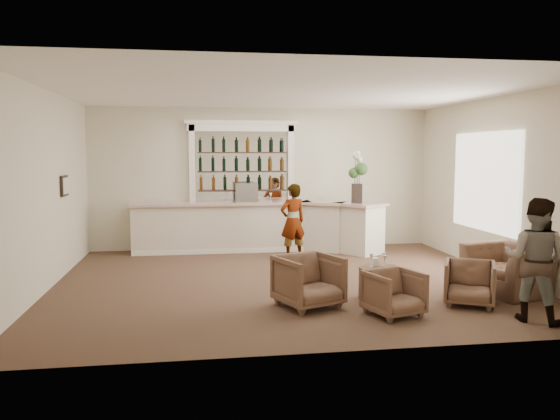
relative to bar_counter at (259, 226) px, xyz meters
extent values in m
plane|color=brown|center=(0.16, -3.00, -0.57)|extent=(8.00, 8.00, 0.00)
cube|color=beige|center=(0.16, 0.50, 1.08)|extent=(8.00, 0.04, 3.30)
cube|color=beige|center=(-3.84, -3.00, 1.08)|extent=(0.04, 7.00, 3.30)
cube|color=beige|center=(4.16, -3.00, 1.08)|extent=(0.04, 7.00, 3.30)
cube|color=white|center=(0.16, -3.00, 2.73)|extent=(8.00, 7.00, 0.04)
cube|color=white|center=(4.13, -2.50, 1.13)|extent=(0.05, 2.40, 1.90)
cube|color=black|center=(-3.81, -1.80, 1.08)|extent=(0.04, 0.46, 0.38)
cube|color=beige|center=(-3.78, -1.80, 1.08)|extent=(0.01, 0.38, 0.30)
cube|color=white|center=(-0.84, 0.15, -0.03)|extent=(4.00, 0.70, 1.08)
cube|color=beige|center=(-0.84, 0.13, 0.54)|extent=(4.10, 0.82, 0.06)
cube|color=white|center=(1.51, -0.08, -0.03)|extent=(1.12, 1.04, 1.08)
cube|color=beige|center=(1.51, -0.10, 0.54)|extent=(1.27, 1.19, 0.06)
cube|color=white|center=(2.21, -0.60, -0.03)|extent=(1.08, 1.14, 1.08)
cube|color=beige|center=(2.21, -0.62, 0.54)|extent=(1.24, 1.29, 0.06)
cube|color=white|center=(-0.84, -0.18, -0.52)|extent=(4.00, 0.06, 0.10)
cube|color=white|center=(-0.34, 0.48, 1.38)|extent=(2.15, 0.02, 1.65)
cube|color=white|center=(-1.49, 0.42, 0.88)|extent=(0.14, 0.16, 2.90)
cube|color=white|center=(0.81, 0.42, 0.88)|extent=(0.14, 0.16, 2.90)
cube|color=white|center=(-0.34, 0.42, 2.27)|extent=(2.52, 0.16, 0.18)
cube|color=white|center=(-0.34, 0.42, 2.39)|extent=(2.64, 0.20, 0.08)
cube|color=#2E1F17|center=(-0.34, 0.37, 0.81)|extent=(2.05, 0.20, 0.03)
cube|color=#2E1F17|center=(-0.34, 0.37, 1.25)|extent=(2.05, 0.20, 0.03)
cube|color=#2E1F17|center=(-0.34, 0.37, 1.69)|extent=(2.05, 0.20, 0.03)
cylinder|color=#503122|center=(1.38, -4.39, -0.32)|extent=(0.63, 0.63, 0.50)
imported|color=gray|center=(0.62, -0.98, 0.23)|extent=(0.68, 0.55, 1.61)
imported|color=gray|center=(3.07, -5.75, 0.26)|extent=(1.01, 1.02, 1.67)
imported|color=brown|center=(0.21, -4.64, -0.19)|extent=(1.08, 1.10, 0.77)
imported|color=brown|center=(1.30, -5.25, -0.26)|extent=(0.86, 0.87, 0.63)
imported|color=brown|center=(2.60, -4.90, -0.24)|extent=(0.96, 0.97, 0.66)
imported|color=brown|center=(3.56, -4.35, -0.19)|extent=(1.34, 1.44, 0.77)
cube|color=#B1B1B5|center=(-0.27, 0.01, 0.78)|extent=(0.49, 0.41, 0.43)
cube|color=black|center=(2.13, -0.61, 0.78)|extent=(0.19, 0.19, 0.43)
cube|color=white|center=(1.36, -4.25, -0.01)|extent=(0.08, 0.08, 0.12)
camera|label=1|loc=(-1.39, -12.33, 1.68)|focal=35.00mm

